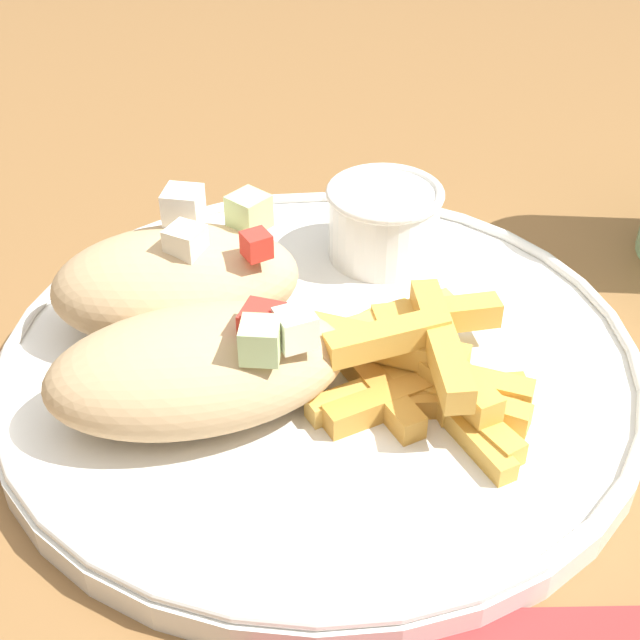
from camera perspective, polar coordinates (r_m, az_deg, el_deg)
table at (r=0.50m, az=-2.78°, el=-10.76°), size 1.22×1.22×0.77m
plate at (r=0.43m, az=-0.00°, el=-2.57°), size 0.31×0.31×0.02m
pita_sandwich_near at (r=0.39m, az=-7.71°, el=-3.02°), size 0.15×0.10×0.06m
pita_sandwich_far at (r=0.44m, az=-9.09°, el=2.52°), size 0.13×0.10×0.06m
fries_pile at (r=0.40m, az=6.62°, el=-3.13°), size 0.11×0.11×0.04m
sauce_ramekin at (r=0.49m, az=4.11°, el=6.50°), size 0.06×0.06×0.04m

